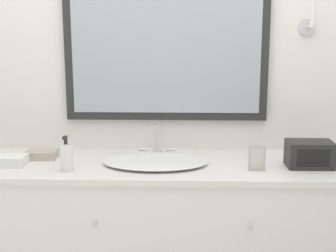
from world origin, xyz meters
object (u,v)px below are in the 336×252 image
object	(u,v)px
sink_basin	(155,161)
appliance_box	(309,154)
picture_frame	(257,158)
soap_bottle	(66,157)

from	to	relation	value
sink_basin	appliance_box	bearing A→B (deg)	-1.79
sink_basin	picture_frame	bearing A→B (deg)	-11.53
appliance_box	soap_bottle	bearing A→B (deg)	-174.89
soap_bottle	picture_frame	xyz separation A→B (m)	(0.95, 0.03, -0.01)
picture_frame	soap_bottle	bearing A→B (deg)	-178.20
soap_bottle	appliance_box	world-z (taller)	soap_bottle
soap_bottle	appliance_box	bearing A→B (deg)	5.11
soap_bottle	appliance_box	xyz separation A→B (m)	(1.23, 0.11, -0.01)
soap_bottle	picture_frame	world-z (taller)	soap_bottle
appliance_box	picture_frame	distance (m)	0.29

